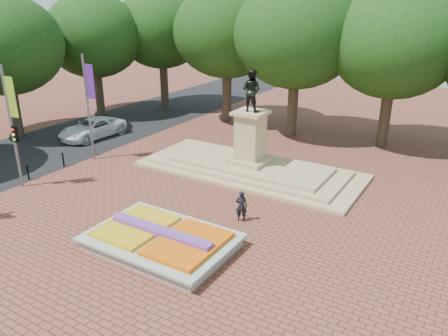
% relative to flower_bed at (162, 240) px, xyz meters
% --- Properties ---
extents(ground, '(90.00, 90.00, 0.00)m').
position_rel_flower_bed_xyz_m(ground, '(-1.03, 2.00, -0.38)').
color(ground, brown).
rests_on(ground, ground).
extents(asphalt_street, '(9.00, 90.00, 0.02)m').
position_rel_flower_bed_xyz_m(asphalt_street, '(-16.03, 7.00, -0.37)').
color(asphalt_street, black).
rests_on(asphalt_street, ground).
extents(flower_bed, '(6.30, 4.30, 0.91)m').
position_rel_flower_bed_xyz_m(flower_bed, '(0.00, 0.00, 0.00)').
color(flower_bed, gray).
rests_on(flower_bed, ground).
extents(monument, '(14.00, 6.00, 6.40)m').
position_rel_flower_bed_xyz_m(monument, '(-1.03, 10.00, 0.50)').
color(monument, tan).
rests_on(monument, ground).
extents(tree_row_back, '(44.80, 8.80, 10.43)m').
position_rel_flower_bed_xyz_m(tree_row_back, '(1.31, 20.00, 6.29)').
color(tree_row_back, '#382A1E').
rests_on(tree_row_back, ground).
extents(banner_poles, '(0.88, 11.17, 7.00)m').
position_rel_flower_bed_xyz_m(banner_poles, '(-11.10, 0.69, 3.50)').
color(banner_poles, slate).
rests_on(banner_poles, ground).
extents(bollard_row, '(0.12, 13.12, 0.98)m').
position_rel_flower_bed_xyz_m(bollard_row, '(-11.73, 0.50, 0.15)').
color(bollard_row, black).
rests_on(bollard_row, ground).
extents(van, '(2.85, 5.54, 1.49)m').
position_rel_flower_bed_xyz_m(van, '(-14.95, 9.90, 0.37)').
color(van, white).
rests_on(van, ground).
extents(pedestrian, '(0.67, 0.56, 1.59)m').
position_rel_flower_bed_xyz_m(pedestrian, '(1.76, 3.98, 0.42)').
color(pedestrian, black).
rests_on(pedestrian, ground).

